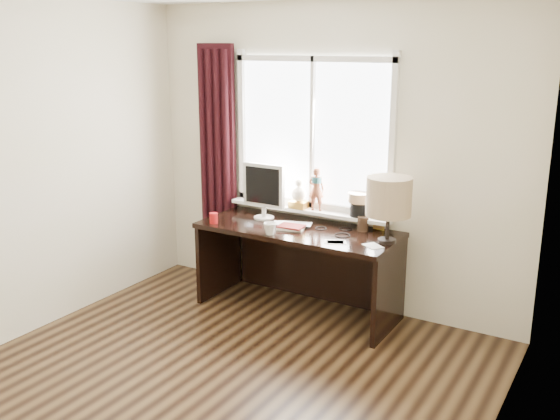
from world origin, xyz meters
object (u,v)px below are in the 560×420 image
Objects in this scene: laptop at (293,225)px; monitor at (264,188)px; red_cup at (214,218)px; table_lamp at (389,197)px; mug at (270,228)px; desk at (303,252)px.

monitor is (-0.34, 0.08, 0.26)m from laptop.
laptop is at bearing 23.56° from red_cup.
mug is at bearing -162.25° from table_lamp.
laptop is 3.64× the size of red_cup.
desk is at bearing 26.68° from red_cup.
laptop reaches higher than desk.
mug reaches higher than red_cup.
laptop is at bearing -131.43° from desk.
desk is 0.66m from monitor.
mug reaches higher than desk.
desk is at bearing 28.78° from laptop.
desk is (0.07, 0.07, -0.26)m from laptop.
monitor is at bearing 179.39° from desk.
table_lamp reaches higher than laptop.
table_lamp is at bearing 17.75° from mug.
red_cup is at bearing -176.24° from laptop.
table_lamp is (0.89, 0.29, 0.31)m from mug.
table_lamp is at bearing -4.57° from monitor.
monitor is 0.94× the size of table_lamp.
monitor reaches higher than laptop.
red_cup reaches higher than desk.
mug is 0.53m from monitor.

